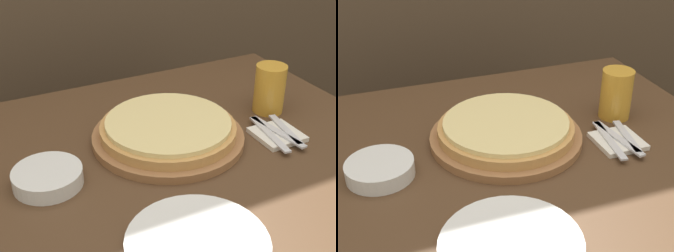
{
  "view_description": "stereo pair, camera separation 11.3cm",
  "coord_description": "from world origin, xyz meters",
  "views": [
    {
      "loc": [
        -0.42,
        -0.82,
        1.32
      ],
      "look_at": [
        0.02,
        0.06,
        0.76
      ],
      "focal_mm": 50.0,
      "sensor_mm": 36.0,
      "label": 1
    },
    {
      "loc": [
        -0.31,
        -0.86,
        1.32
      ],
      "look_at": [
        0.02,
        0.06,
        0.76
      ],
      "focal_mm": 50.0,
      "sensor_mm": 36.0,
      "label": 2
    }
  ],
  "objects": [
    {
      "name": "dinner_knife",
      "position": [
        0.28,
        -0.04,
        0.74
      ],
      "size": [
        0.04,
        0.18,
        0.0
      ],
      "color": "silver",
      "rests_on": "napkin_stack"
    },
    {
      "name": "beer_glass",
      "position": [
        0.34,
        0.08,
        0.79
      ],
      "size": [
        0.08,
        0.08,
        0.13
      ],
      "color": "gold",
      "rests_on": "dining_table"
    },
    {
      "name": "fork",
      "position": [
        0.25,
        -0.04,
        0.74
      ],
      "size": [
        0.04,
        0.18,
        0.0
      ],
      "color": "silver",
      "rests_on": "napkin_stack"
    },
    {
      "name": "side_bowl",
      "position": [
        -0.29,
        0.02,
        0.74
      ],
      "size": [
        0.15,
        0.15,
        0.04
      ],
      "color": "silver",
      "rests_on": "dining_table"
    },
    {
      "name": "dinner_plate",
      "position": [
        -0.1,
        -0.29,
        0.73
      ],
      "size": [
        0.26,
        0.26,
        0.02
      ],
      "color": "silver",
      "rests_on": "dining_table"
    },
    {
      "name": "pizza_on_board",
      "position": [
        0.02,
        0.06,
        0.75
      ],
      "size": [
        0.37,
        0.37,
        0.06
      ],
      "color": "#99663D",
      "rests_on": "dining_table"
    },
    {
      "name": "napkin_stack",
      "position": [
        0.28,
        -0.04,
        0.73
      ],
      "size": [
        0.11,
        0.11,
        0.01
      ],
      "color": "silver",
      "rests_on": "dining_table"
    },
    {
      "name": "spoon",
      "position": [
        0.3,
        -0.04,
        0.74
      ],
      "size": [
        0.05,
        0.15,
        0.0
      ],
      "color": "silver",
      "rests_on": "napkin_stack"
    }
  ]
}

